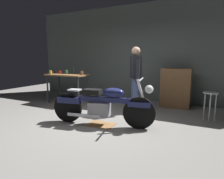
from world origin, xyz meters
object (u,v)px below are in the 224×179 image
mug_yellow_tall (51,72)px  mug_black_matte (56,72)px  person_standing (135,76)px  mug_green_speckled (66,72)px  mug_brown_stoneware (82,73)px  bottle (74,71)px  shop_stool (210,99)px  wooden_dresser (176,88)px  mug_red_diner (60,72)px  motorcycle (102,104)px

mug_yellow_tall → mug_black_matte: size_ratio=0.92×
person_standing → mug_green_speckled: person_standing is taller
mug_brown_stoneware → bottle: size_ratio=0.52×
person_standing → shop_stool: (1.74, 0.05, -0.43)m
mug_yellow_tall → mug_black_matte: mug_yellow_tall is taller
mug_brown_stoneware → wooden_dresser: bearing=20.9°
mug_black_matte → mug_red_diner: (0.18, 0.01, 0.00)m
mug_green_speckled → mug_yellow_tall: (-0.40, -0.27, -0.00)m
person_standing → motorcycle: bearing=136.7°
mug_black_matte → mug_yellow_tall: bearing=-83.8°
motorcycle → mug_black_matte: size_ratio=17.85×
person_standing → mug_red_diner: person_standing is taller
person_standing → mug_brown_stoneware: bearing=57.3°
person_standing → bottle: 2.17m
shop_stool → mug_black_matte: size_ratio=5.29×
mug_yellow_tall → mug_black_matte: (-0.03, 0.24, -0.01)m
mug_red_diner → bottle: 0.46m
wooden_dresser → mug_brown_stoneware: size_ratio=8.75×
motorcycle → mug_green_speckled: size_ratio=18.05×
shop_stool → mug_black_matte: mug_black_matte is taller
person_standing → wooden_dresser: (0.87, 0.98, -0.38)m
mug_brown_stoneware → mug_black_matte: mug_brown_stoneware is taller
mug_green_speckled → mug_yellow_tall: 0.48m
mug_green_speckled → shop_stool: bearing=-0.5°
shop_stool → mug_black_matte: bearing=179.8°
shop_stool → mug_yellow_tall: mug_yellow_tall is taller
motorcycle → mug_brown_stoneware: mug_brown_stoneware is taller
bottle → shop_stool: bearing=-2.8°
mug_black_matte → bottle: size_ratio=0.50×
mug_red_diner → mug_black_matte: bearing=-176.8°
mug_yellow_tall → mug_brown_stoneware: bearing=9.7°
mug_brown_stoneware → motorcycle: bearing=-42.0°
motorcycle → mug_brown_stoneware: (-1.44, 1.29, 0.51)m
shop_stool → mug_green_speckled: bearing=179.5°
motorcycle → mug_red_diner: motorcycle is taller
mug_brown_stoneware → mug_yellow_tall: (-1.05, -0.18, -0.00)m
motorcycle → bottle: bottle is taller
motorcycle → person_standing: (0.24, 1.29, 0.48)m
person_standing → mug_black_matte: bearing=56.0°
motorcycle → mug_brown_stoneware: size_ratio=17.19×
mug_green_speckled → mug_brown_stoneware: size_ratio=0.95×
mug_black_matte → mug_red_diner: 0.18m
mug_black_matte → mug_red_diner: mug_red_diner is taller
person_standing → mug_black_matte: size_ratio=13.79×
mug_black_matte → mug_brown_stoneware: bearing=-3.5°
mug_green_speckled → mug_brown_stoneware: 0.65m
bottle → mug_brown_stoneware: bearing=-27.3°
motorcycle → mug_black_matte: motorcycle is taller
mug_brown_stoneware → mug_yellow_tall: mug_brown_stoneware is taller
motorcycle → person_standing: size_ratio=1.29×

